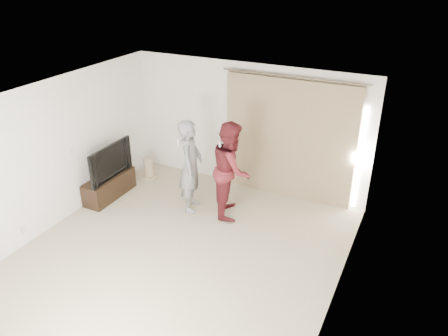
{
  "coord_description": "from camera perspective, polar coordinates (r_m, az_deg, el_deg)",
  "views": [
    {
      "loc": [
        3.21,
        -4.91,
        4.43
      ],
      "look_at": [
        0.23,
        1.2,
        1.1
      ],
      "focal_mm": 35.0,
      "sensor_mm": 36.0,
      "label": 1
    }
  ],
  "objects": [
    {
      "name": "tv_console",
      "position": [
        9.11,
        -14.73,
        -2.31
      ],
      "size": [
        0.41,
        1.19,
        0.46
      ],
      "primitive_type": "cube",
      "color": "black",
      "rests_on": "ground"
    },
    {
      "name": "floor",
      "position": [
        7.35,
        -5.81,
        -11.13
      ],
      "size": [
        5.5,
        5.5,
        0.0
      ],
      "primitive_type": "plane",
      "color": "#C1B391",
      "rests_on": "ground"
    },
    {
      "name": "person_woman",
      "position": [
        7.96,
        0.98,
        -0.15
      ],
      "size": [
        0.97,
        1.08,
        1.82
      ],
      "color": "maroon",
      "rests_on": "ground"
    },
    {
      "name": "scratching_post",
      "position": [
        9.7,
        -9.79,
        -0.19
      ],
      "size": [
        0.37,
        0.37,
        0.49
      ],
      "color": "tan",
      "rests_on": "ground"
    },
    {
      "name": "ceiling",
      "position": [
        6.15,
        -6.9,
        8.58
      ],
      "size": [
        5.0,
        5.5,
        0.01
      ],
      "primitive_type": "cube",
      "color": "white",
      "rests_on": "wall_back"
    },
    {
      "name": "tv",
      "position": [
        8.86,
        -15.14,
        0.93
      ],
      "size": [
        0.16,
        1.18,
        0.68
      ],
      "primitive_type": "imported",
      "rotation": [
        0.0,
        0.0,
        1.58
      ],
      "color": "black",
      "rests_on": "tv_console"
    },
    {
      "name": "person_man",
      "position": [
        8.13,
        -4.38,
        0.27
      ],
      "size": [
        0.6,
        0.75,
        1.8
      ],
      "color": "slate",
      "rests_on": "ground"
    },
    {
      "name": "wall_left",
      "position": [
        8.15,
        -21.43,
        1.62
      ],
      "size": [
        0.04,
        5.5,
        2.6
      ],
      "color": "white",
      "rests_on": "ground"
    },
    {
      "name": "wall_back",
      "position": [
        8.88,
        3.08,
        5.4
      ],
      "size": [
        5.0,
        0.04,
        2.6
      ],
      "primitive_type": "cube",
      "color": "white",
      "rests_on": "ground"
    },
    {
      "name": "curtain",
      "position": [
        8.56,
        8.51,
        3.65
      ],
      "size": [
        2.8,
        0.11,
        2.46
      ],
      "color": "#9E8461",
      "rests_on": "ground"
    }
  ]
}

